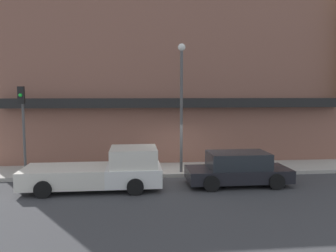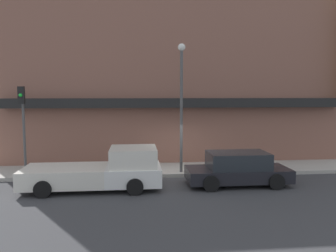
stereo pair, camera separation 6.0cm
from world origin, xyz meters
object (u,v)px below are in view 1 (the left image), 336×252
(pickup_truck, at_px, (103,171))
(traffic_light, at_px, (23,115))
(parked_car, at_px, (238,169))
(street_lamp, at_px, (181,94))
(fire_hydrant, at_px, (222,165))

(pickup_truck, relative_size, traffic_light, 1.37)
(traffic_light, bearing_deg, parked_car, -12.13)
(street_lamp, xyz_separation_m, traffic_light, (-7.42, 0.20, -0.98))
(street_lamp, bearing_deg, parked_car, -40.00)
(parked_car, relative_size, traffic_light, 1.08)
(fire_hydrant, bearing_deg, parked_car, -83.41)
(pickup_truck, bearing_deg, street_lamp, 27.80)
(pickup_truck, distance_m, parked_car, 5.83)
(fire_hydrant, xyz_separation_m, traffic_light, (-9.44, 0.23, 2.51))
(street_lamp, distance_m, traffic_light, 7.48)
(fire_hydrant, height_order, street_lamp, street_lamp)
(fire_hydrant, bearing_deg, traffic_light, 178.60)
(parked_car, relative_size, fire_hydrant, 7.14)
(street_lamp, bearing_deg, pickup_truck, -152.46)
(parked_car, height_order, traffic_light, traffic_light)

